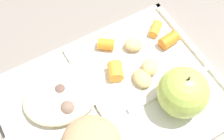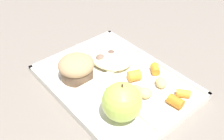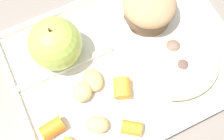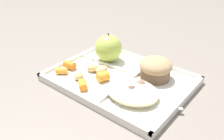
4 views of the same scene
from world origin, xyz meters
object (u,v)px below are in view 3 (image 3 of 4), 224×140
Objects in this scene: bran_muffin at (149,7)px; plastic_fork at (204,66)px; lunch_tray at (124,63)px; green_apple at (55,44)px.

bran_muffin is 0.13m from plastic_fork.
bran_muffin is (0.07, 0.06, 0.04)m from lunch_tray.
bran_muffin reaches higher than plastic_fork.
green_apple is at bearing 148.83° from plastic_fork.
plastic_fork is (0.20, -0.12, -0.04)m from green_apple.
lunch_tray is 4.05× the size of green_apple.
lunch_tray is at bearing -141.36° from bran_muffin.
bran_muffin is (0.16, -0.00, -0.01)m from green_apple.
bran_muffin is at bearing -0.00° from green_apple.
green_apple is at bearing 180.00° from bran_muffin.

